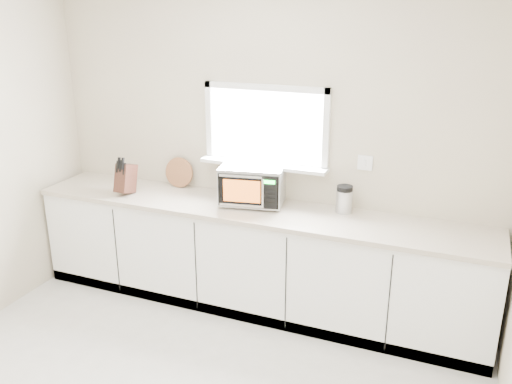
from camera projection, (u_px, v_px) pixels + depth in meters
The scene contains 7 objects.
back_wall at pixel (266, 147), 4.62m from camera, with size 4.00×0.17×2.70m.
cabinets at pixel (253, 259), 4.67m from camera, with size 3.92×0.60×0.88m, color white.
countertop at pixel (253, 210), 4.51m from camera, with size 3.92×0.64×0.04m, color beige.
microwave at pixel (253, 183), 4.55m from camera, with size 0.58×0.49×0.34m.
knife_block at pixel (126, 178), 4.78m from camera, with size 0.11×0.24×0.35m.
cutting_board at pixel (179, 172), 4.97m from camera, with size 0.28×0.28×0.02m, color #9C653C.
coffee_grinder at pixel (344, 199), 4.37m from camera, with size 0.13×0.13×0.23m.
Camera 1 is at (1.60, -2.20, 2.53)m, focal length 38.00 mm.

